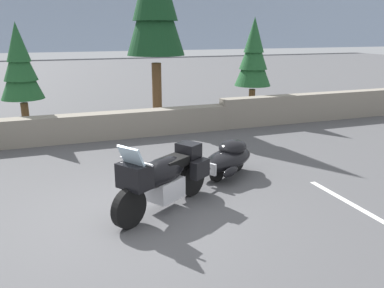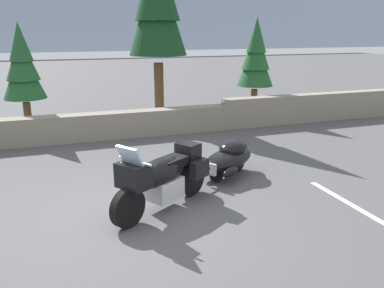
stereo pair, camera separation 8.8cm
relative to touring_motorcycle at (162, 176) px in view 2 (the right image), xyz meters
name	(u,v)px [view 2 (the right image)]	position (x,y,z in m)	size (l,w,h in m)	color
ground_plane	(131,216)	(-0.58, -0.10, -0.62)	(80.00, 80.00, 0.00)	#4C4C4F
stone_guard_wall	(67,126)	(-1.36, 5.20, -0.18)	(24.00, 0.61, 0.95)	gray
distant_ridgeline	(50,7)	(-0.58, 95.20, 7.38)	(240.00, 80.00, 16.00)	#8C9EB7
touring_motorcycle	(162,176)	(0.00, 0.00, 0.00)	(2.01, 1.48, 1.33)	black
car_shaped_trailer	(229,158)	(1.79, 1.17, -0.21)	(2.04, 1.51, 0.76)	black
pine_tree_secondary	(256,56)	(5.17, 6.45, 1.56)	(1.28, 1.28, 3.49)	brown
pine_tree_far_right	(22,65)	(-2.43, 6.59, 1.44)	(1.24, 1.24, 3.29)	brown
parking_stripe_marker	(378,220)	(3.28, -1.60, -0.62)	(0.12, 3.60, 0.01)	silver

